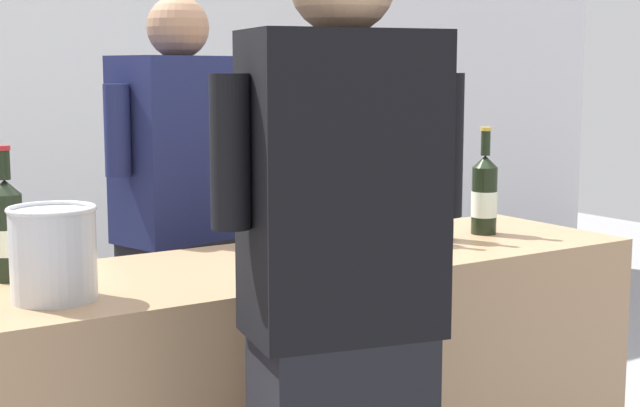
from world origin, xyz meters
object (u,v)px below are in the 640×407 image
object	(u,v)px
wine_bottle_1	(441,200)
wine_bottle_5	(484,195)
person_server	(183,260)
wine_glass	(303,218)
ice_bucket	(53,253)
wine_bottle_3	(306,208)
potted_shrub	(275,267)
wine_bottle_2	(265,210)
wine_bottle_4	(410,202)
wine_bottle_0	(7,230)
person_guest	(341,352)

from	to	relation	value
wine_bottle_1	wine_bottle_5	world-z (taller)	wine_bottle_5
wine_bottle_1	person_server	distance (m)	0.88
wine_glass	ice_bucket	xyz separation A→B (m)	(-0.72, -0.08, -0.01)
wine_bottle_3	potted_shrub	bearing A→B (deg)	65.69
wine_bottle_2	wine_glass	world-z (taller)	wine_bottle_2
wine_bottle_4	wine_bottle_5	distance (m)	0.30
wine_bottle_2	wine_bottle_4	size ratio (longest dim) A/B	1.02
wine_bottle_2	wine_bottle_5	distance (m)	0.74
wine_bottle_0	potted_shrub	bearing A→B (deg)	33.47
wine_bottle_0	wine_bottle_4	xyz separation A→B (m)	(1.16, -0.14, -0.00)
wine_glass	potted_shrub	xyz separation A→B (m)	(0.50, 1.01, -0.38)
wine_bottle_4	wine_bottle_3	bearing A→B (deg)	157.04
wine_bottle_0	wine_bottle_2	distance (m)	0.73
wine_bottle_1	ice_bucket	world-z (taller)	wine_bottle_1
person_server	wine_bottle_2	bearing A→B (deg)	-83.88
wine_bottle_2	person_guest	world-z (taller)	person_guest
wine_glass	ice_bucket	world-z (taller)	ice_bucket
wine_bottle_0	wine_bottle_5	distance (m)	1.47
potted_shrub	wine_bottle_3	bearing A→B (deg)	-114.31
wine_bottle_3	potted_shrub	distance (m)	1.00
person_server	wine_bottle_3	bearing A→B (deg)	-68.70
wine_bottle_5	person_guest	size ratio (longest dim) A/B	0.20
wine_bottle_0	wine_bottle_1	world-z (taller)	same
wine_bottle_0	wine_bottle_3	world-z (taller)	wine_bottle_0
wine_bottle_3	person_server	bearing A→B (deg)	111.30
wine_bottle_4	potted_shrub	world-z (taller)	wine_bottle_4
potted_shrub	person_server	bearing A→B (deg)	-147.13
wine_bottle_3	wine_glass	distance (m)	0.21
person_server	wine_bottle_1	bearing A→B (deg)	-45.93
wine_bottle_0	wine_glass	distance (m)	0.78
wine_glass	wine_bottle_4	bearing A→B (deg)	6.25
wine_bottle_2	person_server	size ratio (longest dim) A/B	0.20
wine_bottle_2	ice_bucket	xyz separation A→B (m)	(-0.70, -0.25, -0.01)
wine_bottle_0	wine_bottle_3	size ratio (longest dim) A/B	1.01
wine_bottle_0	potted_shrub	world-z (taller)	wine_bottle_0
wine_bottle_4	ice_bucket	xyz separation A→B (m)	(-1.13, -0.12, -0.01)
wine_bottle_2	potted_shrub	world-z (taller)	wine_bottle_2
wine_bottle_1	wine_bottle_4	world-z (taller)	wine_bottle_1
wine_bottle_0	ice_bucket	size ratio (longest dim) A/B	1.56
wine_bottle_4	ice_bucket	size ratio (longest dim) A/B	1.50
wine_bottle_0	wine_bottle_1	bearing A→B (deg)	-6.76
wine_glass	wine_bottle_2	bearing A→B (deg)	96.37
potted_shrub	wine_bottle_0	bearing A→B (deg)	-146.53
wine_bottle_1	person_server	bearing A→B (deg)	134.07
wine_bottle_4	wine_bottle_5	xyz separation A→B (m)	(0.30, -0.01, 0.00)
wine_bottle_1	ice_bucket	distance (m)	1.24
person_guest	potted_shrub	xyz separation A→B (m)	(0.76, 1.59, -0.19)
ice_bucket	person_guest	world-z (taller)	person_guest
wine_bottle_1	ice_bucket	bearing A→B (deg)	-174.91
wine_bottle_1	wine_bottle_4	bearing A→B (deg)	174.38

